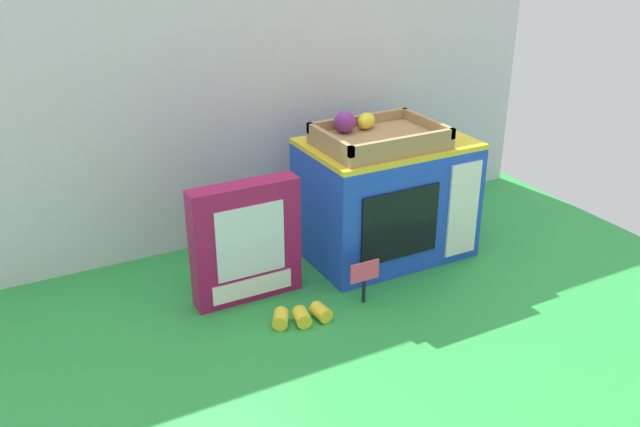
{
  "coord_description": "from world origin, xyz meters",
  "views": [
    {
      "loc": [
        -0.67,
        -1.24,
        0.81
      ],
      "look_at": [
        0.01,
        0.03,
        0.15
      ],
      "focal_mm": 38.65,
      "sensor_mm": 36.0,
      "label": 1
    }
  ],
  "objects_px": {
    "cookie_set_box": "(246,242)",
    "price_sign": "(365,276)",
    "loose_toy_banana": "(301,316)",
    "toy_microwave": "(386,198)",
    "food_groups_crate": "(377,137)"
  },
  "relations": [
    {
      "from": "food_groups_crate",
      "to": "price_sign",
      "type": "distance_m",
      "value": 0.33
    },
    {
      "from": "toy_microwave",
      "to": "cookie_set_box",
      "type": "relative_size",
      "value": 1.44
    },
    {
      "from": "toy_microwave",
      "to": "price_sign",
      "type": "height_order",
      "value": "toy_microwave"
    },
    {
      "from": "cookie_set_box",
      "to": "price_sign",
      "type": "height_order",
      "value": "cookie_set_box"
    },
    {
      "from": "food_groups_crate",
      "to": "cookie_set_box",
      "type": "distance_m",
      "value": 0.39
    },
    {
      "from": "cookie_set_box",
      "to": "price_sign",
      "type": "distance_m",
      "value": 0.27
    },
    {
      "from": "food_groups_crate",
      "to": "loose_toy_banana",
      "type": "xyz_separation_m",
      "value": [
        -0.29,
        -0.18,
        -0.3
      ]
    },
    {
      "from": "food_groups_crate",
      "to": "loose_toy_banana",
      "type": "bearing_deg",
      "value": -148.07
    },
    {
      "from": "toy_microwave",
      "to": "loose_toy_banana",
      "type": "height_order",
      "value": "toy_microwave"
    },
    {
      "from": "cookie_set_box",
      "to": "loose_toy_banana",
      "type": "xyz_separation_m",
      "value": [
        0.06,
        -0.15,
        -0.12
      ]
    },
    {
      "from": "toy_microwave",
      "to": "loose_toy_banana",
      "type": "bearing_deg",
      "value": -149.77
    },
    {
      "from": "food_groups_crate",
      "to": "price_sign",
      "type": "xyz_separation_m",
      "value": [
        -0.13,
        -0.17,
        -0.25
      ]
    },
    {
      "from": "price_sign",
      "to": "food_groups_crate",
      "type": "bearing_deg",
      "value": 52.89
    },
    {
      "from": "loose_toy_banana",
      "to": "toy_microwave",
      "type": "bearing_deg",
      "value": 30.23
    },
    {
      "from": "toy_microwave",
      "to": "cookie_set_box",
      "type": "bearing_deg",
      "value": -173.78
    }
  ]
}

